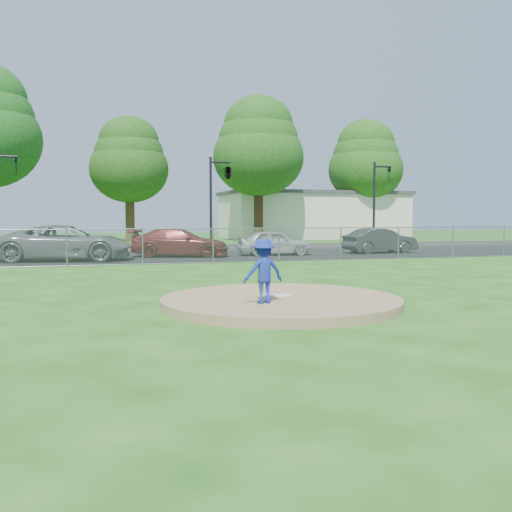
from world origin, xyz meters
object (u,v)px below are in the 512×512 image
(traffic_signal_center, at_px, (226,174))
(traffic_signal_right, at_px, (377,196))
(parked_car_gray, at_px, (67,243))
(parked_car_charcoal, at_px, (380,241))
(commercial_building, at_px, (312,215))
(traffic_signal_left, at_px, (0,192))
(parked_car_darkred, at_px, (180,243))
(tree_far_right, at_px, (366,160))
(tree_center, at_px, (129,159))
(tree_right, at_px, (258,146))
(pitcher, at_px, (263,271))
(traffic_cone, at_px, (69,253))
(parked_car_pearl, at_px, (275,243))

(traffic_signal_center, xyz_separation_m, traffic_signal_right, (10.27, 0.00, -1.25))
(parked_car_gray, xyz_separation_m, parked_car_charcoal, (16.37, 0.97, -0.14))
(commercial_building, distance_m, traffic_signal_left, 29.51)
(parked_car_gray, distance_m, parked_car_darkred, 5.44)
(tree_far_right, height_order, parked_car_charcoal, tree_far_right)
(tree_center, xyz_separation_m, tree_far_right, (21.00, 1.00, 0.59))
(tree_right, xyz_separation_m, parked_car_gray, (-14.12, -16.90, -6.83))
(tree_right, distance_m, parked_car_gray, 23.06)
(traffic_signal_center, height_order, parked_car_charcoal, traffic_signal_center)
(tree_center, relative_size, traffic_signal_center, 1.76)
(traffic_signal_right, bearing_deg, parked_car_gray, -160.38)
(commercial_building, bearing_deg, tree_far_right, -36.87)
(traffic_signal_left, bearing_deg, tree_right, 29.38)
(commercial_building, xyz_separation_m, pitcher, (-16.63, -38.71, -1.28))
(traffic_cone, distance_m, parked_car_darkred, 5.42)
(tree_far_right, distance_m, traffic_signal_center, 20.78)
(commercial_building, height_order, parked_car_darkred, commercial_building)
(parked_car_pearl, bearing_deg, parked_car_darkred, 92.67)
(traffic_signal_center, bearing_deg, pitcher, -101.46)
(commercial_building, distance_m, traffic_signal_right, 16.14)
(traffic_cone, xyz_separation_m, parked_car_darkred, (5.23, 1.38, 0.36))
(traffic_cone, height_order, parked_car_darkred, parked_car_darkred)
(traffic_signal_center, height_order, parked_car_gray, traffic_signal_center)
(tree_right, height_order, pitcher, tree_right)
(traffic_signal_left, xyz_separation_m, parked_car_charcoal, (20.01, -5.93, -2.68))
(traffic_signal_right, height_order, pitcher, traffic_signal_right)
(commercial_building, distance_m, tree_far_right, 7.00)
(traffic_signal_right, bearing_deg, traffic_signal_center, -180.00)
(tree_right, xyz_separation_m, parked_car_darkred, (-8.79, -15.78, -6.94))
(traffic_signal_left, height_order, pitcher, traffic_signal_left)
(traffic_signal_left, xyz_separation_m, traffic_cone, (3.74, -7.16, -3.01))
(tree_far_right, bearing_deg, parked_car_darkred, -136.50)
(tree_center, height_order, parked_car_darkred, tree_center)
(commercial_building, relative_size, traffic_signal_center, 2.93)
(commercial_building, xyz_separation_m, tree_right, (-7.00, -6.00, 5.49))
(traffic_signal_right, bearing_deg, parked_car_pearl, -146.55)
(commercial_building, relative_size, traffic_cone, 23.81)
(traffic_signal_left, xyz_separation_m, parked_car_pearl, (13.86, -6.04, -2.70))
(tree_center, bearing_deg, traffic_signal_left, -122.90)
(parked_car_charcoal, bearing_deg, commercial_building, -18.54)
(tree_far_right, relative_size, parked_car_charcoal, 2.62)
(tree_center, distance_m, traffic_signal_left, 14.63)
(traffic_signal_left, bearing_deg, parked_car_gray, -62.16)
(tree_far_right, bearing_deg, tree_right, -164.74)
(commercial_building, relative_size, tree_right, 1.41)
(commercial_building, height_order, traffic_signal_right, traffic_signal_right)
(parked_car_gray, bearing_deg, traffic_signal_left, 37.36)
(traffic_signal_left, bearing_deg, traffic_cone, -62.44)
(parked_car_darkred, height_order, parked_car_pearl, parked_car_darkred)
(traffic_signal_center, height_order, parked_car_pearl, traffic_signal_center)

